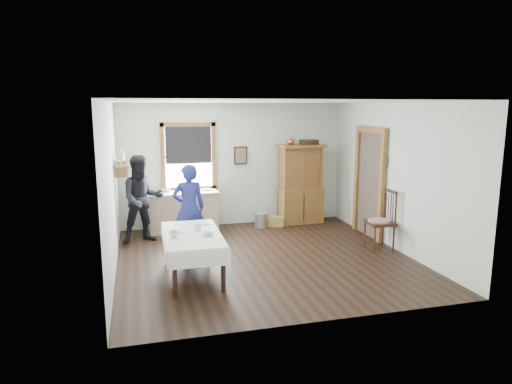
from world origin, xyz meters
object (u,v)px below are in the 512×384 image
at_px(dining_table, 193,254).
at_px(pail, 261,220).
at_px(spindle_chair, 380,220).
at_px(figure_dark, 142,202).
at_px(china_hutch, 301,184).
at_px(work_counter, 183,211).
at_px(wicker_basket, 276,221).
at_px(woman_blue, 189,212).

bearing_deg(dining_table, pail, 54.57).
height_order(spindle_chair, figure_dark, figure_dark).
bearing_deg(china_hutch, spindle_chair, -76.36).
height_order(work_counter, pail, work_counter).
bearing_deg(china_hutch, figure_dark, -174.05).
bearing_deg(wicker_basket, china_hutch, 13.20).
distance_m(work_counter, woman_blue, 1.48).
height_order(spindle_chair, woman_blue, woman_blue).
bearing_deg(figure_dark, wicker_basket, -0.63).
bearing_deg(figure_dark, spindle_chair, -31.09).
bearing_deg(woman_blue, spindle_chair, 163.61).
xyz_separation_m(work_counter, pail, (1.68, -0.14, -0.27)).
relative_size(work_counter, china_hutch, 0.83).
distance_m(pail, woman_blue, 2.24).
relative_size(dining_table, wicker_basket, 4.82).
bearing_deg(work_counter, spindle_chair, -35.23).
distance_m(spindle_chair, woman_blue, 3.51).
xyz_separation_m(china_hutch, dining_table, (-2.79, -2.71, -0.55)).
relative_size(woman_blue, figure_dark, 0.94).
xyz_separation_m(pail, figure_dark, (-2.52, -0.47, 0.64)).
distance_m(dining_table, woman_blue, 1.31).
bearing_deg(china_hutch, dining_table, -140.02).
relative_size(china_hutch, spindle_chair, 1.59).
height_order(pail, woman_blue, woman_blue).
distance_m(spindle_chair, wicker_basket, 2.54).
bearing_deg(china_hutch, pail, -175.10).
xyz_separation_m(spindle_chair, wicker_basket, (-1.35, 2.10, -0.46)).
xyz_separation_m(wicker_basket, figure_dark, (-2.87, -0.48, 0.69)).
distance_m(woman_blue, figure_dark, 1.17).
relative_size(pail, figure_dark, 0.19).
distance_m(spindle_chair, pail, 2.72).
bearing_deg(wicker_basket, spindle_chair, -57.29).
height_order(dining_table, wicker_basket, dining_table).
xyz_separation_m(pail, wicker_basket, (0.35, 0.01, -0.05)).
bearing_deg(work_counter, pail, -6.47).
bearing_deg(spindle_chair, dining_table, -168.93).
bearing_deg(spindle_chair, wicker_basket, 126.33).
relative_size(china_hutch, figure_dark, 1.13).
xyz_separation_m(dining_table, woman_blue, (0.10, 1.24, 0.41)).
bearing_deg(wicker_basket, figure_dark, -170.58).
bearing_deg(figure_dark, woman_blue, -56.22).
bearing_deg(wicker_basket, pail, -178.64).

